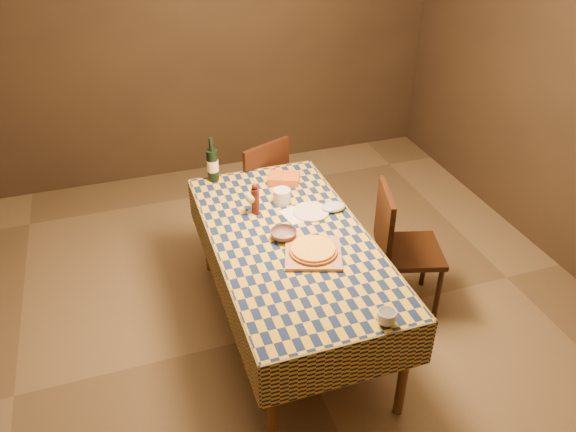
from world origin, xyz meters
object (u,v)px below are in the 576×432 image
Objects in this scene: chair_far at (258,186)px; chair_right at (399,243)px; pizza at (313,250)px; wine_bottle at (213,165)px; bowl at (284,234)px; dining_table at (291,248)px; white_plate at (311,212)px; cutting_board at (313,253)px.

chair_far and chair_right have the same top height.
pizza is 1.12× the size of wine_bottle.
bowl is at bearing 117.68° from pizza.
pizza is at bearing -62.32° from bowl.
dining_table is 0.11m from bowl.
pizza is at bearing -108.82° from white_plate.
chair_far is at bearing 84.95° from dining_table.
chair_right is at bearing 1.77° from bowl.
chair_right reaches higher than dining_table.
chair_far reaches higher than bowl.
chair_right is at bearing 18.40° from cutting_board.
bowl is at bearing -178.23° from chair_right.
chair_far is at bearing 88.94° from cutting_board.
chair_right reaches higher than cutting_board.
wine_bottle is at bearing 108.96° from cutting_board.
white_plate is (0.22, 0.23, 0.08)m from dining_table.
pizza is 0.39× the size of chair_right.
dining_table is 0.23m from cutting_board.
pizza reaches higher than white_plate.
bowl is at bearing -97.24° from chair_far.
bowl is 0.17× the size of chair_far.
dining_table is 1.10m from chair_far.
dining_table is 11.41× the size of bowl.
wine_bottle reaches higher than cutting_board.
pizza is at bearing -91.06° from chair_far.
white_plate is at bearing 39.66° from bowl.
white_plate is 0.25× the size of chair_far.
bowl is at bearing 158.24° from dining_table.
cutting_board is 0.35× the size of chair_right.
bowl is at bearing -73.42° from wine_bottle.
cutting_board is 1.31m from chair_far.
bowl is 0.68× the size of white_plate.
pizza is at bearing 0.00° from cutting_board.
wine_bottle is at bearing 128.90° from white_plate.
pizza is (0.07, -0.20, 0.11)m from dining_table.
cutting_board is 1.12m from wine_bottle.
cutting_board is 0.80m from chair_right.
cutting_board is at bearing -108.82° from white_plate.
chair_far is at bearing 88.94° from pizza.
wine_bottle reaches higher than dining_table.
cutting_board is 2.02× the size of bowl.
chair_right is (0.72, 0.24, -0.28)m from pizza.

